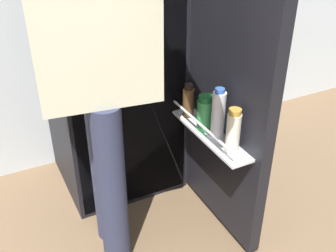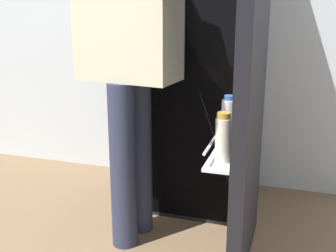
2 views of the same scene
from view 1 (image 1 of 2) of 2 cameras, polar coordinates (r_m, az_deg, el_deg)
The scene contains 3 objects.
ground_plane at distance 2.08m, azimuth -1.62°, elevation -14.55°, with size 5.09×5.09×0.00m, color brown.
refrigerator at distance 2.02m, azimuth -7.18°, elevation 12.35°, with size 0.67×1.15×1.70m.
person at distance 1.51m, azimuth -9.58°, elevation 9.34°, with size 0.54×0.77×1.57m.
Camera 1 is at (-0.61, -1.33, 1.48)m, focal length 43.61 mm.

